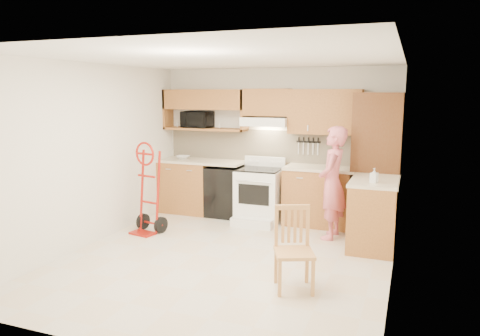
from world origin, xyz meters
The scene contains 28 objects.
floor centered at (0.00, 0.00, -0.01)m, with size 4.00×4.50×0.02m, color beige.
ceiling centered at (0.00, 0.00, 2.51)m, with size 4.00×4.50×0.02m, color white.
wall_back centered at (0.00, 2.26, 1.25)m, with size 4.00×0.02×2.50m, color silver.
wall_front centered at (0.00, -2.26, 1.25)m, with size 4.00×0.02×2.50m, color silver.
wall_left centered at (-2.01, 0.00, 1.25)m, with size 0.02×4.50×2.50m, color silver.
wall_right centered at (2.01, 0.00, 1.25)m, with size 0.02×4.50×2.50m, color silver.
backsplash centered at (0.00, 2.23, 1.20)m, with size 3.92×0.03×0.55m, color beige.
lower_cab_left centered at (-1.55, 1.95, 0.45)m, with size 0.90×0.60×0.90m, color #A56630.
dishwasher centered at (-0.80, 1.95, 0.42)m, with size 0.60×0.60×0.85m, color black.
lower_cab_right centered at (0.83, 1.95, 0.45)m, with size 1.14×0.60×0.90m, color #A56630.
countertop_left centered at (-1.25, 1.95, 0.92)m, with size 1.50×0.63×0.04m, color beige.
countertop_right centered at (0.83, 1.95, 0.92)m, with size 1.14×0.63×0.04m, color beige.
cab_return_right centered at (1.70, 1.15, 0.45)m, with size 0.60×1.00×0.90m, color #A56630.
countertop_return centered at (1.70, 1.15, 0.92)m, with size 0.63×1.00×0.04m, color beige.
pantry_tall centered at (1.65, 1.95, 1.05)m, with size 0.70×0.60×2.10m, color #522711.
upper_cab_left centered at (-1.25, 2.08, 1.98)m, with size 1.50×0.33×0.34m, color #A56630.
upper_shelf_mw centered at (-1.25, 2.08, 1.47)m, with size 1.50×0.33×0.04m, color #A56630.
upper_cab_center centered at (-0.12, 2.08, 1.94)m, with size 0.76×0.33×0.44m, color #A56630.
upper_cab_right centered at (0.83, 2.08, 1.80)m, with size 1.14×0.33×0.70m, color #A56630.
range_hood centered at (-0.12, 2.02, 1.63)m, with size 0.76×0.46×0.14m, color white.
knife_strip centered at (0.55, 2.21, 1.24)m, with size 0.40×0.05×0.29m, color black, non-canonical shape.
microwave centered at (-1.40, 2.08, 1.63)m, with size 0.51×0.35×0.28m, color black.
range centered at (-0.15, 1.74, 0.52)m, with size 0.70×0.93×1.04m, color white, non-canonical shape.
person centered at (1.10, 1.35, 0.81)m, with size 0.59×0.39×1.63m, color #D56675.
hand_truck centered at (-1.54, 0.60, 0.62)m, with size 0.49×0.45×1.25m, color #9E160D, non-canonical shape.
dining_chair centered at (1.03, -0.58, 0.45)m, with size 0.40×0.44×0.89m, color tan, non-canonical shape.
soap_bottle centered at (1.70, 0.93, 1.04)m, with size 0.09×0.09×0.19m, color white.
bowl centered at (-1.63, 1.95, 0.97)m, with size 0.24×0.24×0.06m, color white.
Camera 1 is at (2.13, -5.12, 2.10)m, focal length 34.09 mm.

